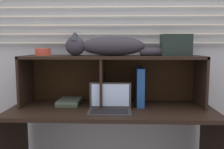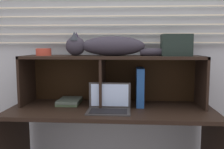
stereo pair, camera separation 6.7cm
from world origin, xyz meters
name	(u,v)px [view 2 (the right image)]	position (x,y,z in m)	size (l,w,h in m)	color
back_panel_with_blinds	(114,44)	(0.00, 0.55, 1.26)	(4.40, 0.08, 2.50)	#ACB9C0
desk	(111,125)	(0.00, 0.21, 0.61)	(1.62, 0.61, 0.75)	black
hutch_shelf_unit	(111,69)	(-0.01, 0.36, 1.04)	(1.48, 0.35, 0.41)	black
cat	(106,46)	(-0.05, 0.33, 1.24)	(0.87, 0.17, 0.20)	#2E2C37
laptop	(109,105)	(-0.01, 0.12, 0.79)	(0.33, 0.21, 0.21)	#2F2F2F
binder_upright	(140,87)	(0.23, 0.33, 0.90)	(0.06, 0.23, 0.31)	navy
book_stack	(69,101)	(-0.36, 0.33, 0.77)	(0.18, 0.25, 0.04)	#4E6F4A
small_basket	(44,52)	(-0.58, 0.33, 1.19)	(0.13, 0.13, 0.06)	#B94231
storage_box	(176,45)	(0.52, 0.33, 1.25)	(0.24, 0.16, 0.17)	black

